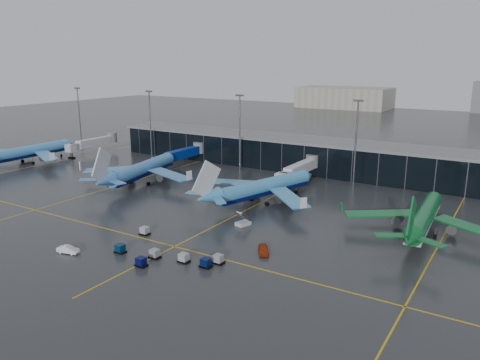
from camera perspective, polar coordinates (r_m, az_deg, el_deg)
The scene contains 13 objects.
ground at distance 112.60m, azimuth -7.03°, elevation -4.56°, with size 600.00×600.00×0.00m, color #282B2D.
terminal_pier at distance 162.47m, azimuth 6.72°, elevation 3.29°, with size 142.00×17.00×10.70m.
jet_bridges at distance 165.12m, azimuth -7.25°, elevation 3.15°, with size 94.00×27.50×7.20m.
flood_masts at distance 148.24m, azimuth 6.57°, elevation 5.53°, with size 203.00×0.50×25.50m.
taxi_lines at distance 115.29m, azimuth 0.17°, elevation -3.98°, with size 220.00×120.00×0.02m.
airliner_klm_west at distance 187.31m, azimuth -24.13°, elevation 3.99°, with size 38.19×43.49×13.37m, color #4598E3, non-canonical shape.
airliner_arkefly at distance 144.94m, azimuth -11.82°, elevation 2.29°, with size 38.72×44.10×13.55m, color #3E84CC, non-canonical shape.
airliner_klm_near at distance 122.48m, azimuth 3.06°, elevation 0.30°, with size 37.59×42.81×13.16m, color #3F93CF, non-canonical shape.
airliner_aer_lingus at distance 107.43m, azimuth 21.65°, elevation -3.00°, with size 34.87×39.72×12.21m, color #0B622A, non-canonical shape.
baggage_carts at distance 90.89m, azimuth -9.02°, elevation -8.83°, with size 24.04×13.80×1.70m.
mobile_airstair at distance 106.46m, azimuth 0.38°, elevation -5.13°, with size 2.95×3.66×3.45m.
service_van_red at distance 91.53m, azimuth 2.88°, elevation -8.45°, with size 1.93×4.79×1.63m, color #A7300C.
service_van_white at distance 97.46m, azimuth -20.21°, elevation -7.96°, with size 1.56×4.48×1.48m, color white.
Camera 1 is at (67.46, -82.56, 36.21)m, focal length 35.00 mm.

